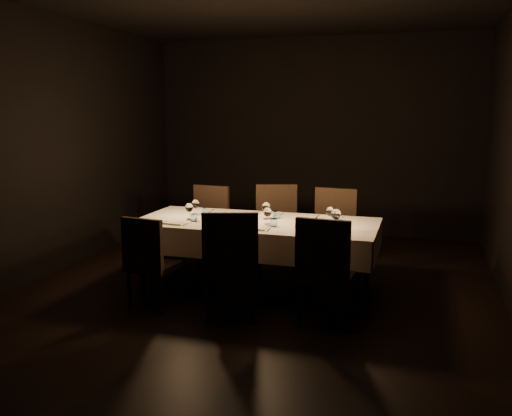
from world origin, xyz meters
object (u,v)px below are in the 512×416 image
(dining_table, at_px, (256,228))
(chair_far_center, at_px, (277,225))
(chair_near_left, at_px, (149,258))
(chair_near_center, at_px, (231,261))
(chair_far_left, at_px, (207,223))
(chair_far_right, at_px, (333,230))
(chair_near_right, at_px, (325,267))

(dining_table, xyz_separation_m, chair_far_center, (0.02, 0.79, -0.13))
(dining_table, distance_m, chair_near_left, 1.17)
(dining_table, relative_size, chair_near_center, 2.45)
(chair_far_left, bearing_deg, chair_far_center, 6.84)
(dining_table, bearing_deg, chair_near_center, -88.60)
(chair_near_left, bearing_deg, chair_far_right, -127.63)
(dining_table, xyz_separation_m, chair_far_left, (-0.86, 0.76, -0.15))
(chair_near_left, height_order, chair_far_left, chair_far_left)
(chair_near_left, xyz_separation_m, chair_near_right, (1.69, 0.08, 0.04))
(chair_near_left, relative_size, chair_far_left, 0.93)
(chair_near_right, bearing_deg, chair_far_right, -79.48)
(chair_far_left, relative_size, chair_far_right, 0.97)
(dining_table, relative_size, chair_near_right, 2.53)
(dining_table, bearing_deg, chair_near_left, -135.71)
(chair_near_right, relative_size, chair_far_left, 1.01)
(chair_near_center, distance_m, chair_far_left, 1.83)
(chair_near_center, bearing_deg, chair_near_left, -21.16)
(chair_near_center, height_order, chair_near_right, chair_near_center)
(chair_near_center, distance_m, chair_near_right, 0.85)
(dining_table, height_order, chair_far_left, chair_far_left)
(chair_far_left, distance_m, chair_far_right, 1.56)
(chair_near_right, relative_size, chair_far_center, 0.97)
(dining_table, height_order, chair_far_right, chair_far_right)
(chair_far_left, relative_size, chair_far_center, 0.96)
(chair_far_right, bearing_deg, chair_far_center, 179.77)
(dining_table, relative_size, chair_far_right, 2.47)
(chair_near_center, xyz_separation_m, chair_far_center, (-0.00, 1.64, -0.00))
(dining_table, xyz_separation_m, chair_near_right, (0.86, -0.73, -0.14))
(chair_near_left, relative_size, chair_near_center, 0.89)
(chair_near_left, xyz_separation_m, chair_far_center, (0.84, 1.59, 0.05))
(chair_near_left, relative_size, chair_far_center, 0.89)
(chair_far_left, bearing_deg, chair_near_right, -35.81)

